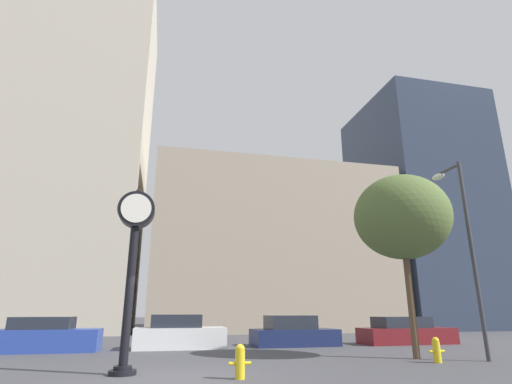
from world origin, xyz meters
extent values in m
plane|color=#424247|center=(0.00, 0.00, 0.00)|extent=(200.00, 200.00, 0.00)
cube|color=#BCB29E|center=(-8.29, 24.00, 14.96)|extent=(11.37, 12.00, 29.93)
cube|color=gray|center=(8.83, 24.00, 6.82)|extent=(20.39, 12.00, 13.64)
cube|color=#2D384C|center=(25.12, 24.00, 11.41)|extent=(10.86, 12.00, 22.82)
cylinder|color=black|center=(-1.25, 0.78, 0.06)|extent=(0.71, 0.71, 0.12)
cylinder|color=black|center=(-1.25, 0.78, 0.17)|extent=(0.48, 0.48, 0.10)
cylinder|color=black|center=(-1.25, 0.78, 2.05)|extent=(0.24, 0.24, 3.67)
cylinder|color=black|center=(-1.25, 0.78, 4.40)|extent=(1.03, 0.46, 1.03)
cylinder|color=white|center=(-1.25, 0.54, 4.40)|extent=(0.84, 0.02, 0.84)
cylinder|color=white|center=(-1.25, 1.02, 4.40)|extent=(0.84, 0.02, 0.84)
sphere|color=black|center=(-1.25, 0.78, 4.98)|extent=(0.12, 0.12, 0.12)
cube|color=#28429E|center=(-4.84, 7.81, 0.44)|extent=(4.15, 1.73, 0.88)
cube|color=#232833|center=(-5.04, 7.81, 1.12)|extent=(2.29, 1.51, 0.48)
cube|color=silver|center=(0.54, 8.03, 0.44)|extent=(3.96, 1.75, 0.89)
cube|color=#232833|center=(0.34, 8.03, 1.16)|extent=(2.18, 1.53, 0.55)
cube|color=#19234C|center=(5.92, 8.25, 0.38)|extent=(4.07, 1.98, 0.76)
cube|color=#232833|center=(5.72, 8.25, 1.07)|extent=(2.25, 1.71, 0.62)
cube|color=maroon|center=(11.82, 8.12, 0.39)|extent=(4.82, 1.88, 0.77)
cube|color=#232833|center=(11.59, 8.11, 1.04)|extent=(2.67, 1.61, 0.54)
cylinder|color=yellow|center=(8.38, 1.15, 0.31)|extent=(0.24, 0.24, 0.62)
sphere|color=yellow|center=(8.38, 1.15, 0.66)|extent=(0.23, 0.23, 0.23)
cylinder|color=yellow|center=(8.19, 1.15, 0.34)|extent=(0.16, 0.08, 0.08)
cylinder|color=yellow|center=(8.58, 1.15, 0.34)|extent=(0.16, 0.08, 0.08)
cylinder|color=yellow|center=(1.60, -0.56, 0.33)|extent=(0.24, 0.24, 0.65)
sphere|color=yellow|center=(1.60, -0.56, 0.69)|extent=(0.23, 0.23, 0.23)
cylinder|color=yellow|center=(1.40, -0.56, 0.36)|extent=(0.16, 0.08, 0.08)
cylinder|color=yellow|center=(1.80, -0.56, 0.36)|extent=(0.16, 0.08, 0.08)
cylinder|color=#38383D|center=(10.27, 1.11, 3.51)|extent=(0.14, 0.14, 7.01)
cylinder|color=#38383D|center=(10.27, 1.71, 6.91)|extent=(0.11, 1.20, 0.11)
ellipsoid|color=silver|center=(10.27, 2.31, 6.81)|extent=(0.36, 0.60, 0.24)
cylinder|color=brown|center=(8.37, 2.25, 1.98)|extent=(0.24, 0.24, 3.97)
ellipsoid|color=#516633|center=(8.37, 2.25, 5.04)|extent=(3.57, 3.57, 3.21)
camera|label=1|loc=(-0.40, -10.96, 1.60)|focal=28.00mm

